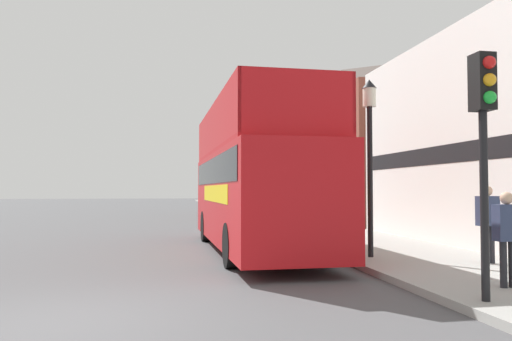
{
  "coord_description": "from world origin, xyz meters",
  "views": [
    {
      "loc": [
        1.37,
        -6.91,
        1.76
      ],
      "look_at": [
        3.74,
        6.56,
        2.29
      ],
      "focal_mm": 35.0,
      "sensor_mm": 36.0,
      "label": 1
    }
  ],
  "objects": [
    {
      "name": "tour_bus",
      "position": [
        3.79,
        7.28,
        1.82
      ],
      "size": [
        2.66,
        9.93,
        4.17
      ],
      "rotation": [
        0.0,
        0.0,
        0.02
      ],
      "color": "red",
      "rests_on": "ground_plane"
    },
    {
      "name": "lamp_post_second",
      "position": [
        5.86,
        13.97,
        3.21
      ],
      "size": [
        0.35,
        0.35,
        4.42
      ],
      "color": "black",
      "rests_on": "sidewalk"
    },
    {
      "name": "pedestrian_nearest",
      "position": [
        6.93,
        0.56,
        1.1
      ],
      "size": [
        0.42,
        0.23,
        1.59
      ],
      "color": "#232328",
      "rests_on": "sidewalk"
    },
    {
      "name": "ground_plane",
      "position": [
        0.0,
        21.0,
        0.0
      ],
      "size": [
        144.0,
        144.0,
        0.0
      ],
      "primitive_type": "plane",
      "color": "#4C4C4F"
    },
    {
      "name": "parked_car_ahead_of_bus",
      "position": [
        4.41,
        15.92,
        0.65
      ],
      "size": [
        1.79,
        4.08,
        1.39
      ],
      "rotation": [
        0.0,
        0.0,
        -0.02
      ],
      "color": "#9E9EA3",
      "rests_on": "ground_plane"
    },
    {
      "name": "traffic_signal",
      "position": [
        5.94,
        -0.31,
        2.81
      ],
      "size": [
        0.28,
        0.42,
        3.64
      ],
      "color": "black",
      "rests_on": "sidewalk"
    },
    {
      "name": "sidewalk",
      "position": [
        7.42,
        18.0,
        0.07
      ],
      "size": [
        3.85,
        108.0,
        0.14
      ],
      "color": "#999993",
      "rests_on": "ground_plane"
    },
    {
      "name": "brick_terrace_rear",
      "position": [
        12.34,
        23.52,
        4.75
      ],
      "size": [
        6.0,
        20.82,
        9.5
      ],
      "color": "brown",
      "rests_on": "ground_plane"
    },
    {
      "name": "lamp_post_nearest",
      "position": [
        6.19,
        4.5,
        3.14
      ],
      "size": [
        0.35,
        0.35,
        4.31
      ],
      "color": "black",
      "rests_on": "sidewalk"
    },
    {
      "name": "pedestrian_second",
      "position": [
        8.31,
        3.06,
        1.17
      ],
      "size": [
        0.45,
        0.25,
        1.71
      ],
      "color": "#232328",
      "rests_on": "sidewalk"
    }
  ]
}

